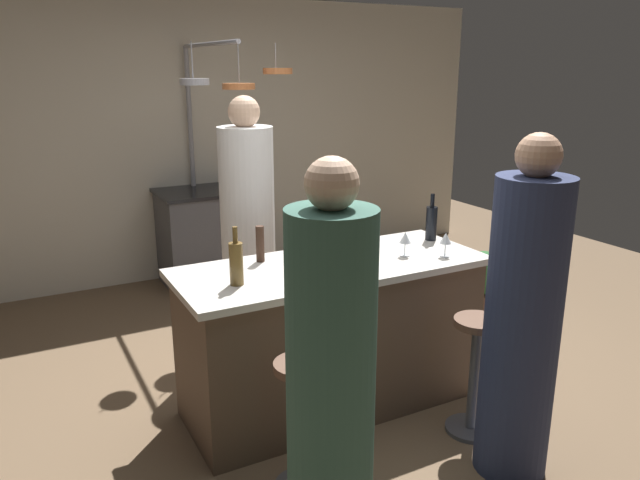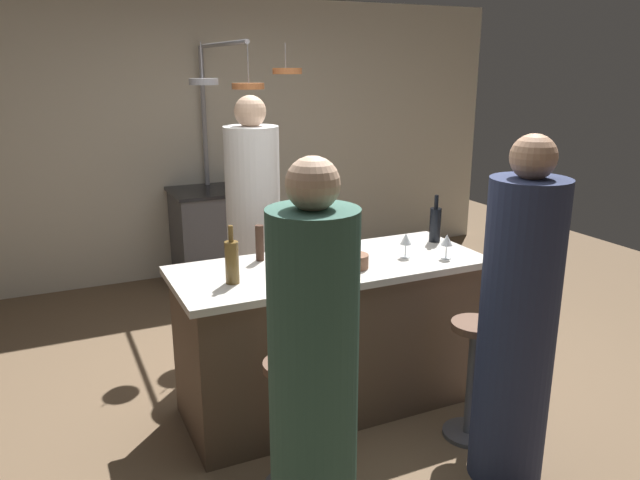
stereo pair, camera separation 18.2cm
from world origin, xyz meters
The scene contains 19 objects.
ground_plane centered at (0.00, 0.00, 0.00)m, with size 9.00×9.00×0.00m, color brown.
back_wall centered at (0.00, 2.85, 1.30)m, with size 6.40×0.16×2.60m, color beige.
kitchen_island centered at (0.00, 0.00, 0.45)m, with size 1.80×0.72×0.90m.
stove_range centered at (0.00, 2.45, 0.45)m, with size 0.80×0.64×0.89m.
chef centered at (-0.11, 1.02, 0.83)m, with size 0.38×0.38×1.80m.
bar_stool_right centered at (0.55, -0.62, 0.38)m, with size 0.28×0.28×0.68m.
guest_right centered at (0.51, -0.96, 0.79)m, with size 0.36×0.36×1.71m.
bar_stool_left centered at (-0.51, -0.62, 0.38)m, with size 0.28×0.28×0.68m.
guest_left centered at (-0.57, -1.00, 0.78)m, with size 0.35×0.35×1.68m.
overhead_pot_rack centered at (0.03, 1.96, 1.66)m, with size 0.87×1.35×2.17m.
potted_plant centered at (1.82, 0.68, 0.30)m, with size 0.36×0.36×0.52m.
pepper_mill centered at (-0.35, 0.23, 1.01)m, with size 0.05×0.05×0.21m, color #382319.
wine_bottle_white centered at (-0.26, -0.15, 1.03)m, with size 0.07×0.07×0.33m.
wine_bottle_dark centered at (0.80, 0.13, 1.02)m, with size 0.07×0.07×0.30m.
wine_bottle_amber centered at (-0.60, -0.08, 1.02)m, with size 0.07×0.07×0.31m.
wine_glass_by_chef centered at (0.65, -0.20, 1.01)m, with size 0.07×0.07×0.15m.
wine_glass_near_left_guest centered at (0.45, -0.08, 1.01)m, with size 0.07×0.07×0.15m.
mixing_bowl_ceramic centered at (-0.03, 0.15, 0.94)m, with size 0.19×0.19×0.08m, color silver.
mixing_bowl_wooden centered at (0.09, -0.13, 0.94)m, with size 0.15×0.15×0.08m, color brown.
Camera 1 is at (-1.62, -2.89, 1.99)m, focal length 34.25 mm.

